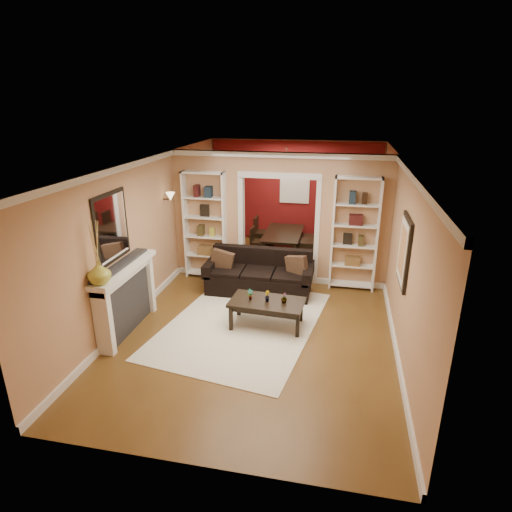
% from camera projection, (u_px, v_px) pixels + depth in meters
% --- Properties ---
extents(floor, '(8.00, 8.00, 0.00)m').
position_uv_depth(floor, '(268.00, 302.00, 8.22)').
color(floor, brown).
rests_on(floor, ground).
extents(ceiling, '(8.00, 8.00, 0.00)m').
position_uv_depth(ceiling, '(270.00, 160.00, 7.29)').
color(ceiling, white).
rests_on(ceiling, ground).
extents(wall_back, '(8.00, 0.00, 8.00)m').
position_uv_depth(wall_back, '(295.00, 192.00, 11.44)').
color(wall_back, tan).
rests_on(wall_back, ground).
extents(wall_front, '(8.00, 0.00, 8.00)m').
position_uv_depth(wall_front, '(196.00, 358.00, 4.08)').
color(wall_front, tan).
rests_on(wall_front, ground).
extents(wall_left, '(0.00, 8.00, 8.00)m').
position_uv_depth(wall_left, '(153.00, 228.00, 8.18)').
color(wall_left, tan).
rests_on(wall_left, ground).
extents(wall_right, '(0.00, 8.00, 8.00)m').
position_uv_depth(wall_right, '(398.00, 243.00, 7.33)').
color(wall_right, tan).
rests_on(wall_right, ground).
extents(partition_wall, '(4.50, 0.15, 2.70)m').
position_uv_depth(partition_wall, '(279.00, 218.00, 8.86)').
color(partition_wall, tan).
rests_on(partition_wall, floor).
extents(red_back_panel, '(4.44, 0.04, 2.64)m').
position_uv_depth(red_back_panel, '(295.00, 193.00, 11.42)').
color(red_back_panel, maroon).
rests_on(red_back_panel, floor).
extents(dining_window, '(0.78, 0.03, 0.98)m').
position_uv_depth(dining_window, '(295.00, 185.00, 11.30)').
color(dining_window, '#8CA5CC').
rests_on(dining_window, wall_back).
extents(area_rug, '(2.90, 3.69, 0.01)m').
position_uv_depth(area_rug, '(242.00, 323.00, 7.44)').
color(area_rug, white).
rests_on(area_rug, floor).
extents(sofa, '(2.14, 0.92, 0.84)m').
position_uv_depth(sofa, '(259.00, 273.00, 8.54)').
color(sofa, black).
rests_on(sofa, floor).
extents(pillow_left, '(0.45, 0.14, 0.45)m').
position_uv_depth(pillow_left, '(222.00, 260.00, 8.59)').
color(pillow_left, brown).
rests_on(pillow_left, sofa).
extents(pillow_right, '(0.45, 0.31, 0.44)m').
position_uv_depth(pillow_right, '(297.00, 266.00, 8.31)').
color(pillow_right, brown).
rests_on(pillow_right, sofa).
extents(coffee_table, '(1.28, 0.76, 0.47)m').
position_uv_depth(coffee_table, '(267.00, 313.00, 7.30)').
color(coffee_table, black).
rests_on(coffee_table, floor).
extents(plant_left, '(0.12, 0.11, 0.19)m').
position_uv_depth(plant_left, '(250.00, 294.00, 7.24)').
color(plant_left, '#336626').
rests_on(plant_left, coffee_table).
extents(plant_center, '(0.12, 0.13, 0.18)m').
position_uv_depth(plant_center, '(267.00, 296.00, 7.18)').
color(plant_center, '#336626').
rests_on(plant_center, coffee_table).
extents(plant_right, '(0.11, 0.11, 0.18)m').
position_uv_depth(plant_right, '(284.00, 298.00, 7.13)').
color(plant_right, '#336626').
rests_on(plant_right, coffee_table).
extents(bookshelf_left, '(0.90, 0.30, 2.30)m').
position_uv_depth(bookshelf_left, '(205.00, 226.00, 9.07)').
color(bookshelf_left, white).
rests_on(bookshelf_left, floor).
extents(bookshelf_right, '(0.90, 0.30, 2.30)m').
position_uv_depth(bookshelf_right, '(355.00, 235.00, 8.48)').
color(bookshelf_right, white).
rests_on(bookshelf_right, floor).
extents(fireplace, '(0.32, 1.70, 1.16)m').
position_uv_depth(fireplace, '(128.00, 299.00, 7.04)').
color(fireplace, white).
rests_on(fireplace, floor).
extents(vase, '(0.41, 0.41, 0.34)m').
position_uv_depth(vase, '(99.00, 273.00, 6.14)').
color(vase, '#A9AB37').
rests_on(vase, fireplace).
extents(mirror, '(0.03, 0.95, 1.10)m').
position_uv_depth(mirror, '(111.00, 227.00, 6.64)').
color(mirror, silver).
rests_on(mirror, wall_left).
extents(wall_sconce, '(0.18, 0.18, 0.22)m').
position_uv_depth(wall_sconce, '(168.00, 198.00, 8.50)').
color(wall_sconce, '#FFE0A5').
rests_on(wall_sconce, wall_left).
extents(framed_art, '(0.04, 0.85, 1.05)m').
position_uv_depth(framed_art, '(404.00, 251.00, 6.35)').
color(framed_art, black).
rests_on(framed_art, wall_right).
extents(dining_table, '(1.63, 0.91, 0.57)m').
position_uv_depth(dining_table, '(284.00, 243.00, 10.69)').
color(dining_table, black).
rests_on(dining_table, floor).
extents(dining_chair_nw, '(0.46, 0.46, 0.76)m').
position_uv_depth(dining_chair_nw, '(260.00, 242.00, 10.49)').
color(dining_chair_nw, black).
rests_on(dining_chair_nw, floor).
extents(dining_chair_ne, '(0.53, 0.53, 0.91)m').
position_uv_depth(dining_chair_ne, '(305.00, 242.00, 10.25)').
color(dining_chair_ne, black).
rests_on(dining_chair_ne, floor).
extents(dining_chair_sw, '(0.54, 0.54, 0.87)m').
position_uv_depth(dining_chair_sw, '(265.00, 233.00, 11.02)').
color(dining_chair_sw, black).
rests_on(dining_chair_sw, floor).
extents(dining_chair_se, '(0.51, 0.51, 0.81)m').
position_uv_depth(dining_chair_se, '(308.00, 237.00, 10.82)').
color(dining_chair_se, black).
rests_on(dining_chair_se, floor).
extents(chandelier, '(0.50, 0.50, 0.30)m').
position_uv_depth(chandelier, '(289.00, 174.00, 10.01)').
color(chandelier, '#322217').
rests_on(chandelier, ceiling).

